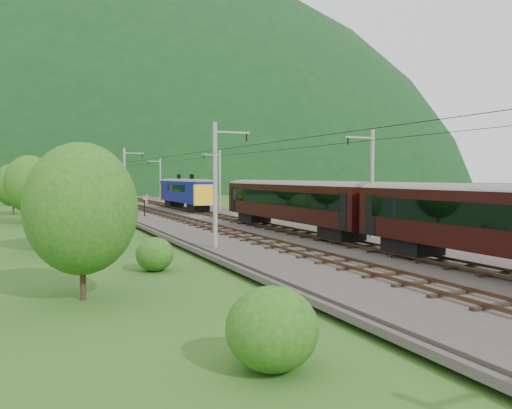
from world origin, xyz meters
name	(u,v)px	position (x,y,z in m)	size (l,w,h in m)	color
ground	(299,246)	(0.00, 0.00, 0.00)	(600.00, 600.00, 0.00)	#245119
railbed	(242,230)	(0.00, 10.00, 0.15)	(14.00, 220.00, 0.30)	#38332D
track_left	(217,229)	(-2.40, 10.00, 0.37)	(2.40, 220.00, 0.27)	brown
track_right	(267,226)	(2.40, 10.00, 0.37)	(2.40, 220.00, 0.27)	brown
catenary_left	(125,179)	(-6.12, 32.00, 4.50)	(2.54, 192.28, 8.00)	gray
catenary_right	(219,179)	(6.12, 32.00, 4.50)	(2.54, 192.28, 8.00)	gray
overhead_wires	(242,151)	(0.00, 10.00, 7.10)	(4.83, 198.00, 0.03)	black
mountain_main	(60,185)	(0.00, 260.00, 0.00)	(504.00, 360.00, 244.00)	#103217
hazard_post_near	(146,202)	(-0.41, 46.81, 0.96)	(0.14, 0.14, 1.32)	red
hazard_post_far	(147,200)	(0.05, 48.04, 1.15)	(0.18, 0.18, 1.69)	red
signal	(145,205)	(-4.94, 26.78, 1.54)	(0.23, 0.23, 2.12)	black
vegetation_left	(53,199)	(-15.15, 15.43, 2.93)	(12.17, 139.43, 7.01)	#1C5216
vegetation_right	(399,216)	(11.89, 3.50, 1.46)	(7.77, 104.22, 3.01)	#1C5216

